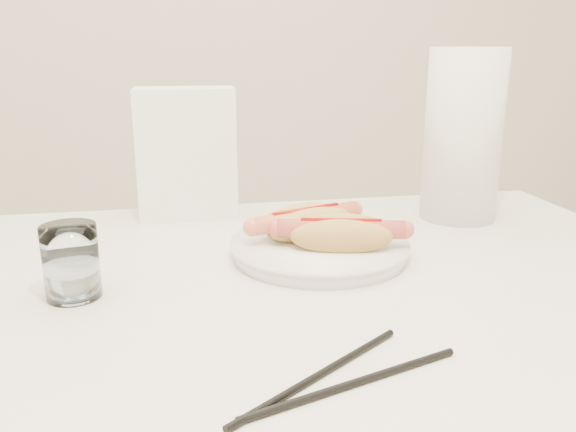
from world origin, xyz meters
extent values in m
cube|color=silver|center=(0.00, 0.00, 0.73)|extent=(1.20, 0.80, 0.04)
cylinder|color=silver|center=(0.54, 0.34, 0.35)|extent=(0.04, 0.04, 0.71)
cylinder|color=white|center=(0.08, 0.08, 0.76)|extent=(0.33, 0.33, 0.02)
ellipsoid|color=tan|center=(0.07, 0.09, 0.79)|extent=(0.15, 0.08, 0.05)
ellipsoid|color=tan|center=(0.06, 0.12, 0.79)|extent=(0.15, 0.08, 0.05)
ellipsoid|color=tan|center=(0.07, 0.11, 0.78)|extent=(0.14, 0.10, 0.03)
cylinder|color=#E87151|center=(0.07, 0.11, 0.80)|extent=(0.18, 0.09, 0.03)
cylinder|color=#990A05|center=(0.07, 0.11, 0.81)|extent=(0.11, 0.05, 0.01)
ellipsoid|color=tan|center=(0.10, 0.03, 0.79)|extent=(0.15, 0.07, 0.05)
ellipsoid|color=tan|center=(0.11, 0.06, 0.79)|extent=(0.15, 0.07, 0.05)
ellipsoid|color=tan|center=(0.10, 0.05, 0.78)|extent=(0.14, 0.08, 0.03)
cylinder|color=#D05449|center=(0.10, 0.05, 0.80)|extent=(0.18, 0.07, 0.03)
cylinder|color=#990A05|center=(0.10, 0.05, 0.81)|extent=(0.11, 0.03, 0.01)
cylinder|color=silver|center=(-0.25, 0.00, 0.80)|extent=(0.07, 0.07, 0.09)
cylinder|color=black|center=(0.00, -0.24, 0.75)|extent=(0.19, 0.14, 0.01)
cylinder|color=black|center=(0.03, -0.26, 0.75)|extent=(0.22, 0.08, 0.01)
cube|color=white|center=(-0.10, 0.34, 0.86)|extent=(0.17, 0.10, 0.23)
cube|color=#111A38|center=(0.10, 0.23, 0.75)|extent=(0.17, 0.17, 0.01)
cylinder|color=white|center=(0.37, 0.23, 0.90)|extent=(0.13, 0.13, 0.29)
camera|label=1|loc=(-0.12, -0.69, 1.04)|focal=36.29mm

